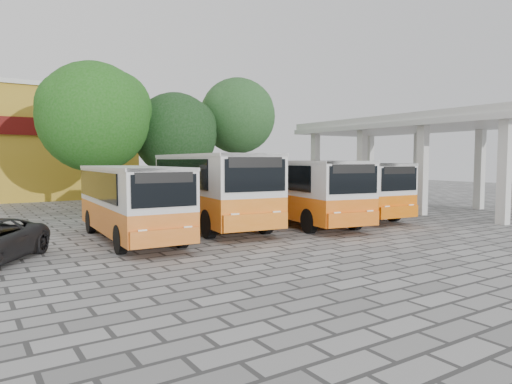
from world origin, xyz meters
TOP-DOWN VIEW (x-y plane):
  - ground at (0.00, 0.00)m, footprint 90.00×90.00m
  - terminal_shelter at (10.50, 4.00)m, footprint 6.80×15.80m
  - bus_far_left at (-7.48, 2.69)m, footprint 2.60×7.51m
  - bus_centre_left at (-3.52, 4.05)m, footprint 3.63×9.00m
  - bus_centre_right at (0.35, 2.64)m, footprint 3.67×8.30m
  - bus_far_right at (3.67, 3.40)m, footprint 2.97×7.82m
  - tree_left at (-6.27, 12.64)m, footprint 6.39×6.08m
  - tree_middle at (-1.00, 13.77)m, footprint 5.55×5.29m
  - tree_right at (4.23, 14.75)m, footprint 5.65×5.38m

SIDE VIEW (x-z plane):
  - ground at x=0.00m, z-range 0.00..0.00m
  - bus_far_left at x=-7.48m, z-range 0.21..2.88m
  - bus_far_right at x=3.67m, z-range 0.22..2.97m
  - bus_centre_right at x=0.35m, z-range 0.23..3.10m
  - bus_centre_left at x=-3.52m, z-range 0.25..3.40m
  - tree_middle at x=-1.00m, z-range 1.12..8.31m
  - terminal_shelter at x=10.50m, z-range 2.21..7.61m
  - tree_left at x=-6.27m, z-range 1.31..9.62m
  - tree_right at x=4.23m, z-range 1.85..10.61m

